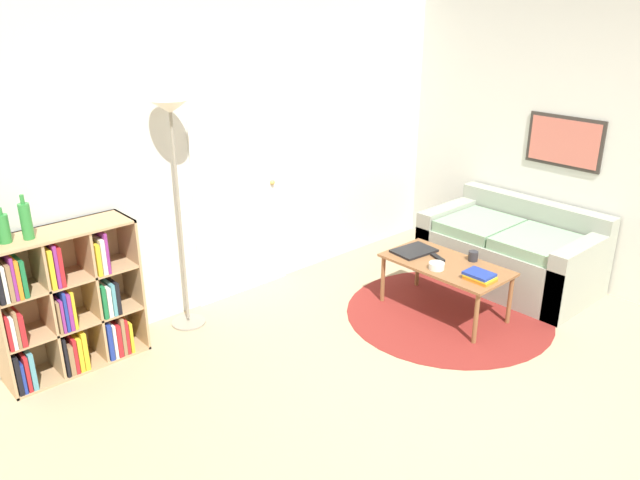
{
  "coord_description": "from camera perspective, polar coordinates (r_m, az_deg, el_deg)",
  "views": [
    {
      "loc": [
        -2.92,
        -1.7,
        2.51
      ],
      "look_at": [
        -0.11,
        1.4,
        0.85
      ],
      "focal_mm": 35.0,
      "sensor_mm": 36.0,
      "label": 1
    }
  ],
  "objects": [
    {
      "name": "ground_plane",
      "position": [
        4.21,
        14.6,
        -15.77
      ],
      "size": [
        14.0,
        14.0,
        0.0
      ],
      "primitive_type": "plane",
      "color": "tan"
    },
    {
      "name": "wall_back",
      "position": [
        5.32,
        -7.68,
        8.13
      ],
      "size": [
        7.72,
        0.11,
        2.6
      ],
      "color": "silver",
      "rests_on": "ground_plane"
    },
    {
      "name": "wall_right",
      "position": [
        6.2,
        18.44,
        9.27
      ],
      "size": [
        0.08,
        5.55,
        2.6
      ],
      "color": "silver",
      "rests_on": "ground_plane"
    },
    {
      "name": "rug",
      "position": [
        5.39,
        11.65,
        -6.57
      ],
      "size": [
        1.71,
        1.71,
        0.01
      ],
      "color": "maroon",
      "rests_on": "ground_plane"
    },
    {
      "name": "bookshelf",
      "position": [
        4.71,
        -22.34,
        -5.54
      ],
      "size": [
        0.98,
        0.34,
        1.04
      ],
      "color": "tan",
      "rests_on": "ground_plane"
    },
    {
      "name": "floor_lamp",
      "position": [
        4.72,
        -13.3,
        8.8
      ],
      "size": [
        0.3,
        0.3,
        1.81
      ],
      "color": "gray",
      "rests_on": "ground_plane"
    },
    {
      "name": "couch",
      "position": [
        6.02,
        17.2,
        -1.11
      ],
      "size": [
        0.88,
        1.5,
        0.73
      ],
      "color": "gray",
      "rests_on": "ground_plane"
    },
    {
      "name": "coffee_table",
      "position": [
        5.25,
        11.43,
        -2.54
      ],
      "size": [
        0.55,
        1.03,
        0.45
      ],
      "color": "brown",
      "rests_on": "ground_plane"
    },
    {
      "name": "laptop",
      "position": [
        5.4,
        8.58,
        -0.99
      ],
      "size": [
        0.38,
        0.28,
        0.02
      ],
      "color": "black",
      "rests_on": "coffee_table"
    },
    {
      "name": "bowl",
      "position": [
        5.09,
        10.61,
        -2.34
      ],
      "size": [
        0.12,
        0.12,
        0.05
      ],
      "color": "silver",
      "rests_on": "coffee_table"
    },
    {
      "name": "book_stack_on_table",
      "position": [
        4.97,
        14.4,
        -3.25
      ],
      "size": [
        0.17,
        0.22,
        0.06
      ],
      "color": "orange",
      "rests_on": "coffee_table"
    },
    {
      "name": "cup",
      "position": [
        5.31,
        13.83,
        -1.44
      ],
      "size": [
        0.08,
        0.08,
        0.08
      ],
      "color": "#28282D",
      "rests_on": "coffee_table"
    },
    {
      "name": "remote",
      "position": [
        5.3,
        10.71,
        -1.59
      ],
      "size": [
        0.1,
        0.17,
        0.02
      ],
      "color": "black",
      "rests_on": "coffee_table"
    },
    {
      "name": "bottle_middle",
      "position": [
        4.41,
        -27.0,
        0.96
      ],
      "size": [
        0.08,
        0.08,
        0.23
      ],
      "color": "#2D8438",
      "rests_on": "bookshelf"
    },
    {
      "name": "bottle_right",
      "position": [
        4.4,
        -25.29,
        1.61
      ],
      "size": [
        0.07,
        0.07,
        0.3
      ],
      "color": "#2D8438",
      "rests_on": "bookshelf"
    }
  ]
}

